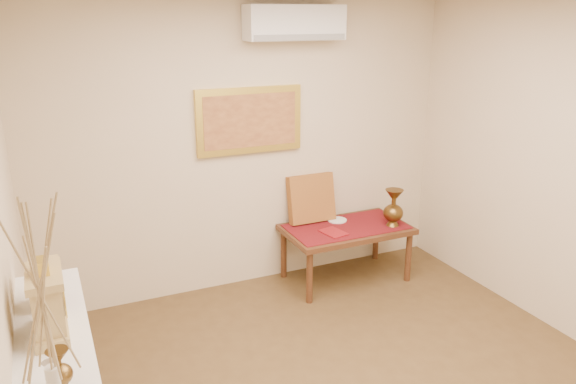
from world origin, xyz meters
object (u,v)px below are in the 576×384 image
white_vase (47,338)px  low_table (346,233)px  brass_urn_tall (394,204)px  wooden_chest (47,284)px  mantel_clock (48,303)px

white_vase → low_table: 3.87m
white_vase → brass_urn_tall: white_vase is taller
brass_urn_tall → wooden_chest: 3.31m
brass_urn_tall → mantel_clock: size_ratio=1.08×
brass_urn_tall → mantel_clock: 3.45m
mantel_clock → brass_urn_tall: bearing=25.5°
mantel_clock → wooden_chest: size_ratio=1.68×
brass_urn_tall → low_table: brass_urn_tall is taller
wooden_chest → low_table: bearing=25.9°
white_vase → mantel_clock: bearing=90.4°
white_vase → wooden_chest: bearing=90.3°
white_vase → brass_urn_tall: (3.08, 2.46, -0.74)m
mantel_clock → low_table: 3.20m
white_vase → brass_urn_tall: bearing=38.6°
brass_urn_tall → mantel_clock: (-3.09, -1.48, 0.38)m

